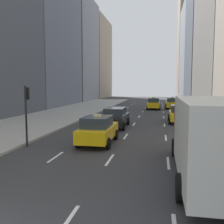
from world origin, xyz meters
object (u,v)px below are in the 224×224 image
object	(u,v)px
taxi_second	(98,130)
taxi_fourth	(179,114)
traffic_light_pole	(27,106)
taxi_lead	(154,103)
taxi_third	(172,103)
sedan_black_near	(116,117)
box_truck	(208,136)

from	to	relation	value
taxi_second	taxi_fourth	distance (m)	11.80
traffic_light_pole	taxi_lead	bearing A→B (deg)	75.49
traffic_light_pole	taxi_fourth	bearing A→B (deg)	51.22
taxi_second	taxi_third	xyz separation A→B (m)	(5.60, 25.87, 0.00)
taxi_second	taxi_lead	bearing A→B (deg)	83.50
taxi_lead	sedan_black_near	bearing A→B (deg)	-98.80
taxi_second	box_truck	world-z (taller)	box_truck
taxi_lead	taxi_fourth	world-z (taller)	same
taxi_lead	box_truck	xyz separation A→B (m)	(2.80, -29.96, 0.83)
taxi_lead	taxi_third	bearing A→B (deg)	24.56
taxi_third	box_truck	bearing A→B (deg)	-90.00
sedan_black_near	traffic_light_pole	world-z (taller)	traffic_light_pole
taxi_lead	taxi_third	distance (m)	3.08
taxi_third	taxi_fourth	xyz separation A→B (m)	(0.00, -15.48, 0.00)
taxi_third	box_truck	distance (m)	31.25
taxi_third	traffic_light_pole	size ratio (longest dim) A/B	1.22
taxi_lead	taxi_fourth	distance (m)	14.47
taxi_fourth	traffic_light_pole	world-z (taller)	traffic_light_pole
taxi_lead	box_truck	distance (m)	30.10
taxi_fourth	traffic_light_pole	distance (m)	15.33
sedan_black_near	taxi_fourth	bearing A→B (deg)	34.81
taxi_second	traffic_light_pole	bearing A→B (deg)	-159.24
taxi_second	box_truck	bearing A→B (deg)	-43.80
taxi_third	sedan_black_near	world-z (taller)	taxi_third
taxi_fourth	sedan_black_near	xyz separation A→B (m)	(-5.60, -3.89, -0.01)
taxi_second	taxi_fourth	world-z (taller)	same
taxi_third	sedan_black_near	bearing A→B (deg)	-106.12
taxi_third	taxi_lead	bearing A→B (deg)	-155.44
box_truck	taxi_lead	bearing A→B (deg)	95.34
sedan_black_near	taxi_second	bearing A→B (deg)	-90.00
taxi_fourth	taxi_lead	bearing A→B (deg)	101.16
taxi_third	traffic_light_pole	xyz separation A→B (m)	(-9.55, -27.37, 1.53)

